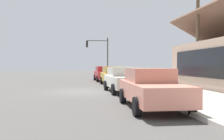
# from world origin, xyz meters

# --- Properties ---
(ground_plane) EXTENTS (120.00, 120.00, 0.00)m
(ground_plane) POSITION_xyz_m (0.00, 0.00, 0.00)
(ground_plane) COLOR #4C4947
(sidewalk_curb) EXTENTS (60.00, 4.20, 0.16)m
(sidewalk_curb) POSITION_xyz_m (0.00, 5.60, 0.08)
(sidewalk_curb) COLOR beige
(sidewalk_curb) RESTS_ON ground
(car_cherry) EXTENTS (4.67, 2.11, 1.59)m
(car_cherry) POSITION_xyz_m (-10.36, 2.69, 0.82)
(car_cherry) COLOR red
(car_cherry) RESTS_ON ground
(car_mustard) EXTENTS (4.81, 2.07, 1.59)m
(car_mustard) POSITION_xyz_m (-4.57, 2.88, 0.82)
(car_mustard) COLOR gold
(car_mustard) RESTS_ON ground
(car_ivory) EXTENTS (4.55, 2.25, 1.59)m
(car_ivory) POSITION_xyz_m (0.79, 2.71, 0.82)
(car_ivory) COLOR silver
(car_ivory) RESTS_ON ground
(car_coral) EXTENTS (4.73, 2.17, 1.59)m
(car_coral) POSITION_xyz_m (6.65, 2.71, 0.82)
(car_coral) COLOR #EA8C75
(car_coral) RESTS_ON ground
(traffic_light_main) EXTENTS (0.37, 2.79, 5.20)m
(traffic_light_main) POSITION_xyz_m (-14.57, 2.54, 3.49)
(traffic_light_main) COLOR #383833
(traffic_light_main) RESTS_ON ground
(utility_pole_wooden) EXTENTS (1.80, 0.24, 7.50)m
(utility_pole_wooden) POSITION_xyz_m (-0.11, 8.20, 3.93)
(utility_pole_wooden) COLOR brown
(utility_pole_wooden) RESTS_ON ground
(fire_hydrant_red) EXTENTS (0.22, 0.22, 0.71)m
(fire_hydrant_red) POSITION_xyz_m (-4.84, 4.20, 0.50)
(fire_hydrant_red) COLOR red
(fire_hydrant_red) RESTS_ON sidewalk_curb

